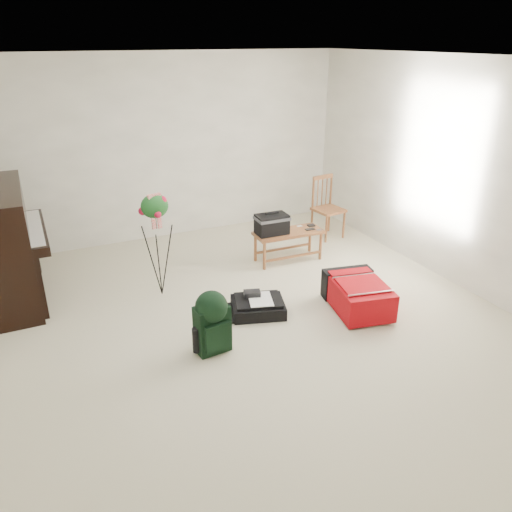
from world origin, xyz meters
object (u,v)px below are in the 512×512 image
green_backpack (212,319)px  red_suitcase (355,292)px  dining_chair (327,208)px  flower_stand (158,246)px  piano (5,248)px  bench (277,227)px  black_duffel (258,306)px

green_backpack → red_suitcase: bearing=-1.4°
dining_chair → red_suitcase: 2.10m
dining_chair → flower_stand: flower_stand is taller
piano → bench: bearing=-7.0°
red_suitcase → black_duffel: red_suitcase is taller
bench → green_backpack: size_ratio=1.48×
green_backpack → piano: bearing=125.2°
flower_stand → red_suitcase: bearing=-46.3°
green_backpack → flower_stand: bearing=90.2°
piano → flower_stand: piano is taller
bench → green_backpack: bench is taller
flower_stand → black_duffel: bearing=-59.7°
red_suitcase → black_duffel: 1.04m
dining_chair → black_duffel: size_ratio=1.36×
red_suitcase → dining_chair: bearing=77.2°
black_duffel → piano: bearing=165.1°
bench → dining_chair: dining_chair is taller
bench → flower_stand: size_ratio=0.74×
bench → green_backpack: bearing=-131.8°
piano → dining_chair: size_ratio=1.72×
red_suitcase → green_backpack: 1.66m
dining_chair → red_suitcase: dining_chair is taller
black_duffel → green_backpack: bearing=-129.1°
red_suitcase → green_backpack: size_ratio=1.43×
bench → black_duffel: size_ratio=1.39×
bench → green_backpack: (-1.44, -1.51, -0.15)m
flower_stand → piano: bearing=145.3°
piano → green_backpack: piano is taller
black_duffel → flower_stand: (-0.80, 0.85, 0.50)m
piano → flower_stand: 1.61m
piano → dining_chair: piano is taller
red_suitcase → piano: bearing=163.1°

